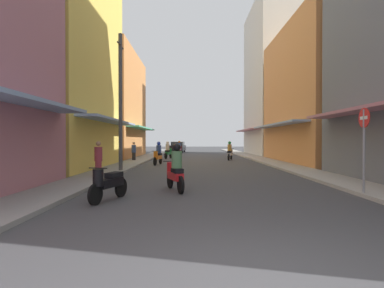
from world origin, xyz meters
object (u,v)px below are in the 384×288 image
Objects in this scene: motorbike_orange at (157,154)px; street_sign_no_entry at (363,139)px; pedestrian_foreground at (98,160)px; motorbike_green at (168,151)px; motorbike_maroon at (179,148)px; utility_pole at (120,102)px; motorbike_red at (175,170)px; motorbike_black at (107,183)px; parked_car at (177,147)px; motorbike_silver at (229,152)px; pedestrian_far at (133,152)px.

motorbike_orange is 0.68× the size of street_sign_no_entry.
motorbike_green is at bearing 82.15° from pedestrian_foreground.
utility_pole is (-2.15, -22.84, 2.96)m from motorbike_maroon.
motorbike_red is 0.24× the size of utility_pole.
street_sign_no_entry is (8.84, -6.87, -1.95)m from utility_pole.
motorbike_black is at bearing -90.50° from motorbike_green.
street_sign_no_entry is at bearing -78.11° from parked_car.
motorbike_maroon is 25.40m from pedestrian_foreground.
pedestrian_foreground reaches higher than motorbike_maroon.
motorbike_orange is 7.36m from motorbike_silver.
motorbike_red is at bearing -61.78° from utility_pole.
motorbike_maroon and motorbike_red have the same top height.
parked_car is 2.60× the size of pedestrian_foreground.
pedestrian_foreground is at bearing 154.38° from street_sign_no_entry.
pedestrian_foreground is 3.77m from utility_pole.
street_sign_no_entry is (5.69, -0.99, 1.01)m from motorbike_red.
motorbike_red is 32.62m from parked_car.
motorbike_orange is at bearing -92.49° from motorbike_maroon.
motorbike_black is at bearing -70.60° from pedestrian_foreground.
parked_car is at bearing 95.66° from motorbike_maroon.
pedestrian_foreground is at bearing 109.40° from motorbike_black.
parked_car is at bearing 81.93° from pedestrian_far.
motorbike_green is at bearing 57.34° from pedestrian_far.
parked_car is (-1.39, 32.59, 0.04)m from motorbike_red.
pedestrian_foreground reaches higher than motorbike_silver.
utility_pole reaches higher than motorbike_maroon.
pedestrian_far reaches higher than motorbike_black.
utility_pole reaches higher than street_sign_no_entry.
pedestrian_foreground is at bearing -103.47° from motorbike_orange.
motorbike_green is 0.41× the size of parked_car.
motorbike_silver is 16.32m from motorbike_red.
parked_car is (0.39, 21.58, 0.04)m from motorbike_orange.
motorbike_silver is 17.48m from parked_car.
utility_pole reaches higher than motorbike_silver.
pedestrian_foreground is (-2.58, -25.27, 0.11)m from motorbike_maroon.
parked_car is 0.59× the size of utility_pole.
parked_car is (-5.13, 16.71, 0.04)m from motorbike_silver.
motorbike_silver is (4.75, -12.84, 0.00)m from motorbike_maroon.
motorbike_maroon is 0.25× the size of utility_pole.
utility_pole reaches higher than parked_car.
motorbike_green is 1.08× the size of pedestrian_foreground.
motorbike_orange is 0.42× the size of parked_car.
pedestrian_far is at bearing -167.03° from motorbike_silver.
motorbike_orange is 6.08m from utility_pole.
motorbike_maroon is 17.73m from motorbike_orange.
utility_pole is at bearing 79.99° from pedestrian_foreground.
motorbike_orange reaches higher than pedestrian_far.
utility_pole is (-1.39, 7.58, 3.17)m from motorbike_black.
pedestrian_far is (-2.41, -3.76, 0.07)m from motorbike_green.
motorbike_silver is 1.07× the size of pedestrian_foreground.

